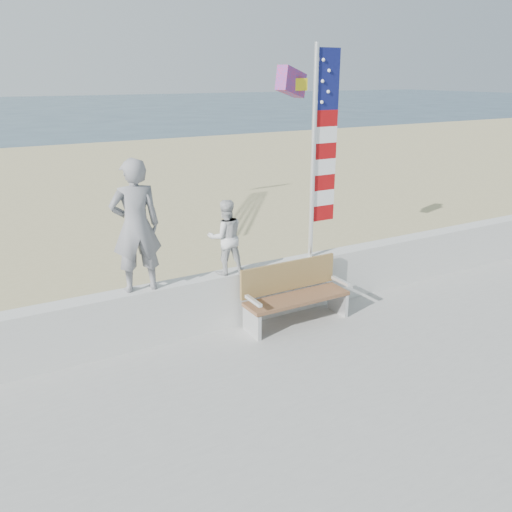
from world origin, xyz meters
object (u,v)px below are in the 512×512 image
object	(u,v)px
adult	(136,226)
bench	(294,293)
flag	(320,145)
child	(226,237)

from	to	relation	value
adult	bench	bearing A→B (deg)	175.54
adult	flag	distance (m)	3.32
child	flag	size ratio (longest dim) A/B	0.34
bench	flag	size ratio (longest dim) A/B	0.51
child	flag	bearing A→B (deg)	-170.44
adult	child	xyz separation A→B (m)	(1.42, 0.00, -0.37)
bench	adult	bearing A→B (deg)	169.44
bench	flag	bearing A→B (deg)	31.17
child	flag	world-z (taller)	flag
adult	bench	distance (m)	2.83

